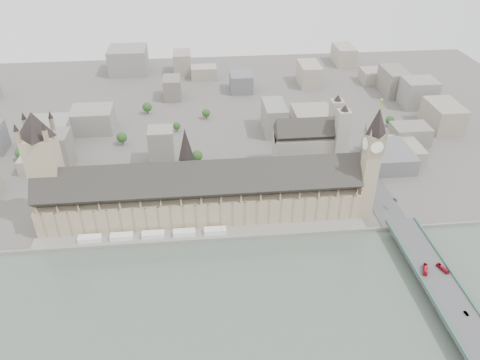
{
  "coord_description": "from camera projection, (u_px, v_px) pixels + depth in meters",
  "views": [
    {
      "loc": [
        1.1,
        -305.17,
        244.52
      ],
      "look_at": [
        33.18,
        21.26,
        33.58
      ],
      "focal_mm": 35.0,
      "sensor_mm": 36.0,
      "label": 1
    }
  ],
  "objects": [
    {
      "name": "ground",
      "position": [
        203.0,
        230.0,
        387.62
      ],
      "size": [
        900.0,
        900.0,
        0.0
      ],
      "primitive_type": "plane",
      "color": "#595651",
      "rests_on": "ground"
    },
    {
      "name": "embankment_wall",
      "position": [
        203.0,
        240.0,
        374.25
      ],
      "size": [
        600.0,
        1.5,
        3.0
      ],
      "primitive_type": "cube",
      "color": "slate",
      "rests_on": "ground"
    },
    {
      "name": "river_terrace",
      "position": [
        203.0,
        235.0,
        380.8
      ],
      "size": [
        270.0,
        15.0,
        2.0
      ],
      "primitive_type": "cube",
      "color": "slate",
      "rests_on": "ground"
    },
    {
      "name": "terrace_tents",
      "position": [
        153.0,
        235.0,
        376.3
      ],
      "size": [
        118.0,
        7.0,
        4.0
      ],
      "color": "white",
      "rests_on": "river_terrace"
    },
    {
      "name": "palace_of_westminster",
      "position": [
        201.0,
        194.0,
        391.83
      ],
      "size": [
        265.0,
        40.73,
        55.44
      ],
      "color": "tan",
      "rests_on": "ground"
    },
    {
      "name": "elizabeth_tower",
      "position": [
        372.0,
        156.0,
        374.25
      ],
      "size": [
        17.0,
        17.0,
        107.5
      ],
      "color": "tan",
      "rests_on": "ground"
    },
    {
      "name": "victoria_tower",
      "position": [
        44.0,
        164.0,
        369.48
      ],
      "size": [
        30.0,
        30.0,
        100.0
      ],
      "color": "tan",
      "rests_on": "ground"
    },
    {
      "name": "central_tower",
      "position": [
        186.0,
        154.0,
        377.23
      ],
      "size": [
        13.0,
        13.0,
        48.0
      ],
      "color": "gray",
      "rests_on": "ground"
    },
    {
      "name": "westminster_bridge",
      "position": [
        439.0,
        289.0,
        324.93
      ],
      "size": [
        25.0,
        325.0,
        10.25
      ],
      "primitive_type": "cube",
      "color": "#474749",
      "rests_on": "ground"
    },
    {
      "name": "bridge_parapets",
      "position": [
        475.0,
        335.0,
        284.6
      ],
      "size": [
        25.0,
        235.0,
        1.15
      ],
      "primitive_type": null,
      "color": "#36624F",
      "rests_on": "westminster_bridge"
    },
    {
      "name": "westminster_abbey",
      "position": [
        311.0,
        143.0,
        462.7
      ],
      "size": [
        68.0,
        36.0,
        64.0
      ],
      "color": "gray",
      "rests_on": "ground"
    },
    {
      "name": "city_skyline_inland",
      "position": [
        196.0,
        95.0,
        582.42
      ],
      "size": [
        720.0,
        360.0,
        38.0
      ],
      "primitive_type": null,
      "color": "gray",
      "rests_on": "ground"
    },
    {
      "name": "park_trees",
      "position": [
        190.0,
        184.0,
        432.96
      ],
      "size": [
        110.0,
        30.0,
        15.0
      ],
      "primitive_type": null,
      "color": "#1F4318",
      "rests_on": "ground"
    },
    {
      "name": "red_bus_north",
      "position": [
        425.0,
        269.0,
        331.42
      ],
      "size": [
        7.17,
        11.66,
        3.22
      ],
      "primitive_type": "imported",
      "rotation": [
        0.0,
        0.0,
        -0.42
      ],
      "color": "red",
      "rests_on": "westminster_bridge"
    },
    {
      "name": "red_bus_south",
      "position": [
        443.0,
        268.0,
        332.53
      ],
      "size": [
        5.72,
        10.57,
        2.88
      ],
      "primitive_type": "imported",
      "rotation": [
        0.0,
        0.0,
        0.34
      ],
      "color": "#AE152A",
      "rests_on": "westminster_bridge"
    },
    {
      "name": "car_silver",
      "position": [
        466.0,
        313.0,
        299.08
      ],
      "size": [
        1.94,
        4.07,
        1.29
      ],
      "primitive_type": "imported",
      "rotation": [
        0.0,
        0.0,
        0.15
      ],
      "color": "gray",
      "rests_on": "westminster_bridge"
    },
    {
      "name": "car_approach",
      "position": [
        395.0,
        200.0,
        404.92
      ],
      "size": [
        3.42,
        5.55,
        1.5
      ],
      "primitive_type": "imported",
      "rotation": [
        0.0,
        0.0,
        0.27
      ],
      "color": "gray",
      "rests_on": "westminster_bridge"
    }
  ]
}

